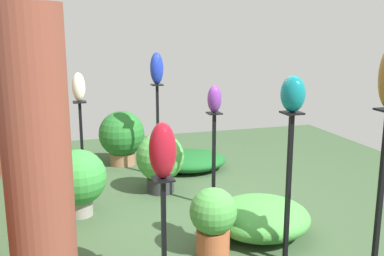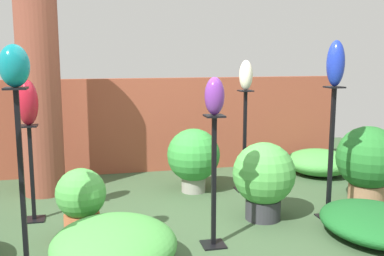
{
  "view_description": "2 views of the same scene",
  "coord_description": "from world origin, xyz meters",
  "px_view_note": "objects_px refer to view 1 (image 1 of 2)",
  "views": [
    {
      "loc": [
        -4.65,
        1.34,
        2.09
      ],
      "look_at": [
        -0.24,
        0.02,
        1.07
      ],
      "focal_mm": 42.0,
      "sensor_mm": 36.0,
      "label": 1
    },
    {
      "loc": [
        -0.85,
        -3.92,
        1.65
      ],
      "look_at": [
        0.07,
        0.11,
        0.96
      ],
      "focal_mm": 42.0,
      "sensor_mm": 36.0,
      "label": 2
    }
  ],
  "objects_px": {
    "pedestal_violet": "(214,164)",
    "art_vase_cobalt": "(157,68)",
    "art_vase_ruby": "(163,150)",
    "pedestal_bronze": "(379,209)",
    "potted_plant_front_left": "(79,179)",
    "potted_plant_mid_left": "(160,160)",
    "art_vase_ivory": "(79,87)",
    "pedestal_teal": "(288,198)",
    "pedestal_cobalt": "(158,134)",
    "art_vase_teal": "(293,94)",
    "potted_plant_front_right": "(213,218)",
    "pedestal_ivory": "(82,153)",
    "pedestal_ruby": "(164,241)",
    "art_vase_violet": "(214,99)",
    "potted_plant_back_center": "(122,136)",
    "brick_pillar": "(38,167)"
  },
  "relations": [
    {
      "from": "pedestal_ivory",
      "to": "potted_plant_front_left",
      "type": "distance_m",
      "value": 0.63
    },
    {
      "from": "pedestal_cobalt",
      "to": "pedestal_teal",
      "type": "bearing_deg",
      "value": -169.34
    },
    {
      "from": "art_vase_violet",
      "to": "art_vase_teal",
      "type": "distance_m",
      "value": 1.55
    },
    {
      "from": "art_vase_ivory",
      "to": "art_vase_violet",
      "type": "height_order",
      "value": "art_vase_ivory"
    },
    {
      "from": "pedestal_violet",
      "to": "pedestal_teal",
      "type": "distance_m",
      "value": 1.53
    },
    {
      "from": "pedestal_ivory",
      "to": "pedestal_violet",
      "type": "relative_size",
      "value": 1.07
    },
    {
      "from": "art_vase_ruby",
      "to": "pedestal_bronze",
      "type": "bearing_deg",
      "value": -105.36
    },
    {
      "from": "pedestal_bronze",
      "to": "art_vase_ruby",
      "type": "xyz_separation_m",
      "value": [
        0.45,
        1.65,
        0.49
      ]
    },
    {
      "from": "art_vase_ivory",
      "to": "art_vase_ruby",
      "type": "xyz_separation_m",
      "value": [
        -2.38,
        -0.49,
        -0.21
      ]
    },
    {
      "from": "pedestal_bronze",
      "to": "potted_plant_back_center",
      "type": "relative_size",
      "value": 1.76
    },
    {
      "from": "art_vase_ruby",
      "to": "pedestal_ivory",
      "type": "bearing_deg",
      "value": 11.65
    },
    {
      "from": "potted_plant_back_center",
      "to": "potted_plant_mid_left",
      "type": "height_order",
      "value": "potted_plant_back_center"
    },
    {
      "from": "pedestal_ivory",
      "to": "pedestal_violet",
      "type": "xyz_separation_m",
      "value": [
        -0.8,
        -1.47,
        -0.04
      ]
    },
    {
      "from": "pedestal_bronze",
      "to": "art_vase_violet",
      "type": "height_order",
      "value": "pedestal_bronze"
    },
    {
      "from": "art_vase_ruby",
      "to": "pedestal_teal",
      "type": "bearing_deg",
      "value": -86.39
    },
    {
      "from": "pedestal_cobalt",
      "to": "potted_plant_front_left",
      "type": "bearing_deg",
      "value": 134.07
    },
    {
      "from": "pedestal_violet",
      "to": "art_vase_teal",
      "type": "height_order",
      "value": "art_vase_teal"
    },
    {
      "from": "pedestal_cobalt",
      "to": "art_vase_cobalt",
      "type": "relative_size",
      "value": 3.02
    },
    {
      "from": "potted_plant_front_right",
      "to": "pedestal_ivory",
      "type": "bearing_deg",
      "value": 29.41
    },
    {
      "from": "art_vase_violet",
      "to": "potted_plant_back_center",
      "type": "distance_m",
      "value": 2.34
    },
    {
      "from": "art_vase_ivory",
      "to": "art_vase_teal",
      "type": "height_order",
      "value": "art_vase_teal"
    },
    {
      "from": "art_vase_cobalt",
      "to": "potted_plant_front_left",
      "type": "bearing_deg",
      "value": 134.07
    },
    {
      "from": "potted_plant_back_center",
      "to": "potted_plant_front_left",
      "type": "xyz_separation_m",
      "value": [
        -1.85,
        0.75,
        -0.03
      ]
    },
    {
      "from": "potted_plant_back_center",
      "to": "potted_plant_front_left",
      "type": "bearing_deg",
      "value": 157.93
    },
    {
      "from": "brick_pillar",
      "to": "pedestal_teal",
      "type": "xyz_separation_m",
      "value": [
        0.05,
        -2.03,
        -0.48
      ]
    },
    {
      "from": "pedestal_cobalt",
      "to": "art_vase_ruby",
      "type": "xyz_separation_m",
      "value": [
        -2.9,
        0.59,
        0.57
      ]
    },
    {
      "from": "pedestal_violet",
      "to": "pedestal_cobalt",
      "type": "distance_m",
      "value": 1.37
    },
    {
      "from": "pedestal_bronze",
      "to": "potted_plant_back_center",
      "type": "distance_m",
      "value": 4.34
    },
    {
      "from": "art_vase_cobalt",
      "to": "brick_pillar",
      "type": "bearing_deg",
      "value": 152.5
    },
    {
      "from": "art_vase_cobalt",
      "to": "art_vase_teal",
      "type": "xyz_separation_m",
      "value": [
        -2.83,
        -0.53,
        0.01
      ]
    },
    {
      "from": "pedestal_violet",
      "to": "art_vase_cobalt",
      "type": "xyz_separation_m",
      "value": [
        1.32,
        0.38,
        1.03
      ]
    },
    {
      "from": "pedestal_teal",
      "to": "art_vase_ruby",
      "type": "xyz_separation_m",
      "value": [
        -0.07,
        1.13,
        0.53
      ]
    },
    {
      "from": "art_vase_violet",
      "to": "art_vase_ruby",
      "type": "bearing_deg",
      "value": 148.35
    },
    {
      "from": "pedestal_cobalt",
      "to": "potted_plant_mid_left",
      "type": "distance_m",
      "value": 0.69
    },
    {
      "from": "brick_pillar",
      "to": "potted_plant_back_center",
      "type": "distance_m",
      "value": 3.81
    },
    {
      "from": "pedestal_ivory",
      "to": "art_vase_ivory",
      "type": "height_order",
      "value": "art_vase_ivory"
    },
    {
      "from": "pedestal_ivory",
      "to": "pedestal_teal",
      "type": "xyz_separation_m",
      "value": [
        -2.31,
        -1.62,
        0.09
      ]
    },
    {
      "from": "pedestal_ivory",
      "to": "art_vase_ruby",
      "type": "distance_m",
      "value": 2.51
    },
    {
      "from": "pedestal_bronze",
      "to": "potted_plant_front_left",
      "type": "bearing_deg",
      "value": 44.97
    },
    {
      "from": "potted_plant_front_left",
      "to": "potted_plant_back_center",
      "type": "bearing_deg",
      "value": -22.07
    },
    {
      "from": "pedestal_ruby",
      "to": "art_vase_cobalt",
      "type": "xyz_separation_m",
      "value": [
        2.9,
        -0.59,
        1.12
      ]
    },
    {
      "from": "pedestal_violet",
      "to": "art_vase_cobalt",
      "type": "relative_size",
      "value": 2.59
    },
    {
      "from": "art_vase_cobalt",
      "to": "art_vase_ruby",
      "type": "distance_m",
      "value": 2.99
    },
    {
      "from": "potted_plant_mid_left",
      "to": "art_vase_ivory",
      "type": "bearing_deg",
      "value": 81.9
    },
    {
      "from": "potted_plant_mid_left",
      "to": "pedestal_violet",
      "type": "bearing_deg",
      "value": -142.65
    },
    {
      "from": "pedestal_ivory",
      "to": "potted_plant_mid_left",
      "type": "bearing_deg",
      "value": -98.1
    },
    {
      "from": "pedestal_ruby",
      "to": "art_vase_cobalt",
      "type": "height_order",
      "value": "art_vase_cobalt"
    },
    {
      "from": "pedestal_violet",
      "to": "pedestal_bronze",
      "type": "xyz_separation_m",
      "value": [
        -2.04,
        -0.67,
        0.17
      ]
    },
    {
      "from": "potted_plant_mid_left",
      "to": "potted_plant_front_left",
      "type": "bearing_deg",
      "value": 114.32
    },
    {
      "from": "pedestal_ruby",
      "to": "art_vase_violet",
      "type": "height_order",
      "value": "art_vase_violet"
    }
  ]
}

